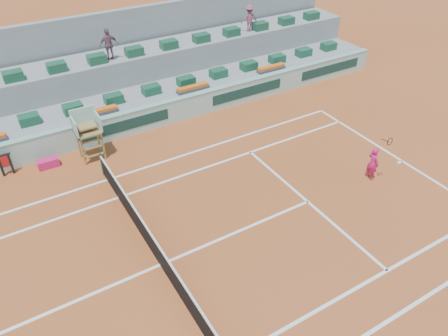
{
  "coord_description": "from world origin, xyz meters",
  "views": [
    {
      "loc": [
        -3.27,
        -9.68,
        11.33
      ],
      "look_at": [
        4.0,
        2.5,
        1.0
      ],
      "focal_mm": 35.0,
      "sensor_mm": 36.0,
      "label": 1
    }
  ],
  "objects": [
    {
      "name": "flower_planters",
      "position": [
        -1.5,
        9.0,
        1.33
      ],
      "size": [
        26.8,
        0.36,
        0.28
      ],
      "color": "#464646",
      "rests_on": "seating_tier_lower"
    },
    {
      "name": "seating_tier_upper",
      "position": [
        0.0,
        12.3,
        1.3
      ],
      "size": [
        36.0,
        2.4,
        2.6
      ],
      "primitive_type": "cube",
      "color": "gray",
      "rests_on": "ground"
    },
    {
      "name": "tennis_player",
      "position": [
        9.7,
        -0.12,
        0.78
      ],
      "size": [
        0.4,
        0.85,
        2.28
      ],
      "color": "#D71C64",
      "rests_on": "ground"
    },
    {
      "name": "spectator_right",
      "position": [
        11.3,
        11.82,
        3.37
      ],
      "size": [
        1.07,
        0.73,
        1.54
      ],
      "primitive_type": "imported",
      "rotation": [
        0.0,
        0.0,
        2.97
      ],
      "color": "#8C4655",
      "rests_on": "seating_tier_upper"
    },
    {
      "name": "advertising_hoarding",
      "position": [
        0.02,
        8.5,
        0.63
      ],
      "size": [
        36.0,
        0.34,
        1.26
      ],
      "color": "#A2CCBB",
      "rests_on": "ground"
    },
    {
      "name": "stadium_back_wall",
      "position": [
        0.0,
        13.9,
        2.2
      ],
      "size": [
        36.0,
        0.4,
        4.4
      ],
      "primitive_type": "cube",
      "color": "gray",
      "rests_on": "ground"
    },
    {
      "name": "seat_row_lower",
      "position": [
        0.0,
        9.8,
        1.42
      ],
      "size": [
        32.9,
        0.6,
        0.44
      ],
      "color": "#194C31",
      "rests_on": "seating_tier_lower"
    },
    {
      "name": "seat_row_upper",
      "position": [
        0.0,
        11.7,
        2.82
      ],
      "size": [
        32.9,
        0.6,
        0.44
      ],
      "color": "#194C31",
      "rests_on": "seating_tier_upper"
    },
    {
      "name": "seating_tier_lower",
      "position": [
        0.0,
        10.7,
        0.6
      ],
      "size": [
        36.0,
        4.0,
        1.2
      ],
      "primitive_type": "cube",
      "color": "gray",
      "rests_on": "ground"
    },
    {
      "name": "ground",
      "position": [
        0.0,
        0.0,
        0.0
      ],
      "size": [
        90.0,
        90.0,
        0.0
      ],
      "primitive_type": "plane",
      "color": "#9F461E",
      "rests_on": "ground"
    },
    {
      "name": "spectator_mid",
      "position": [
        2.74,
        11.77,
        3.41
      ],
      "size": [
        0.96,
        0.43,
        1.61
      ],
      "primitive_type": "imported",
      "rotation": [
        0.0,
        0.0,
        3.1
      ],
      "color": "#7B5260",
      "rests_on": "seating_tier_upper"
    },
    {
      "name": "court_lines",
      "position": [
        0.0,
        0.0,
        0.01
      ],
      "size": [
        23.89,
        11.09,
        0.01
      ],
      "color": "white",
      "rests_on": "ground"
    },
    {
      "name": "player_bag",
      "position": [
        -1.9,
        7.72,
        0.2
      ],
      "size": [
        0.89,
        0.4,
        0.4
      ],
      "primitive_type": "cube",
      "color": "#D71C64",
      "rests_on": "ground"
    },
    {
      "name": "umpire_chair",
      "position": [
        0.0,
        7.5,
        1.54
      ],
      "size": [
        1.1,
        0.9,
        2.4
      ],
      "color": "olive",
      "rests_on": "ground"
    },
    {
      "name": "tennis_net",
      "position": [
        0.0,
        0.0,
        0.53
      ],
      "size": [
        0.1,
        11.97,
        1.1
      ],
      "color": "black",
      "rests_on": "ground"
    },
    {
      "name": "towel_rack",
      "position": [
        -3.52,
        8.04,
        0.6
      ],
      "size": [
        0.6,
        0.1,
        1.03
      ],
      "color": "black",
      "rests_on": "ground"
    }
  ]
}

